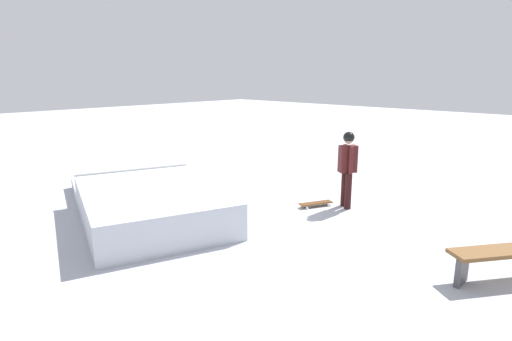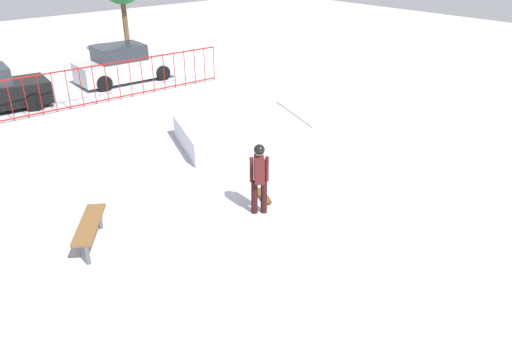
{
  "view_description": "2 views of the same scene",
  "coord_description": "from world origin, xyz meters",
  "px_view_note": "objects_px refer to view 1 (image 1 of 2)",
  "views": [
    {
      "loc": [
        -6.08,
        5.0,
        2.95
      ],
      "look_at": [
        0.02,
        -1.37,
        0.9
      ],
      "focal_mm": 29.17,
      "sensor_mm": 36.0,
      "label": 1
    },
    {
      "loc": [
        -7.82,
        -10.33,
        5.92
      ],
      "look_at": [
        -1.25,
        -2.73,
        1.0
      ],
      "focal_mm": 34.29,
      "sensor_mm": 36.0,
      "label": 2
    }
  ],
  "objects_px": {
    "skateboard": "(316,203)",
    "park_bench": "(503,257)",
    "skater": "(348,164)",
    "skate_ramp": "(146,201)"
  },
  "relations": [
    {
      "from": "skateboard",
      "to": "park_bench",
      "type": "bearing_deg",
      "value": -79.24
    },
    {
      "from": "skater",
      "to": "park_bench",
      "type": "height_order",
      "value": "skater"
    },
    {
      "from": "skateboard",
      "to": "park_bench",
      "type": "height_order",
      "value": "park_bench"
    },
    {
      "from": "skate_ramp",
      "to": "skater",
      "type": "relative_size",
      "value": 3.45
    },
    {
      "from": "skater",
      "to": "skateboard",
      "type": "xyz_separation_m",
      "value": [
        0.52,
        0.43,
        -0.93
      ]
    },
    {
      "from": "skateboard",
      "to": "skater",
      "type": "bearing_deg",
      "value": -25.99
    },
    {
      "from": "skate_ramp",
      "to": "park_bench",
      "type": "xyz_separation_m",
      "value": [
        -6.28,
        -2.01,
        0.04
      ]
    },
    {
      "from": "skate_ramp",
      "to": "park_bench",
      "type": "distance_m",
      "value": 6.6
    },
    {
      "from": "skater",
      "to": "park_bench",
      "type": "distance_m",
      "value": 3.81
    },
    {
      "from": "skater",
      "to": "park_bench",
      "type": "relative_size",
      "value": 1.12
    }
  ]
}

